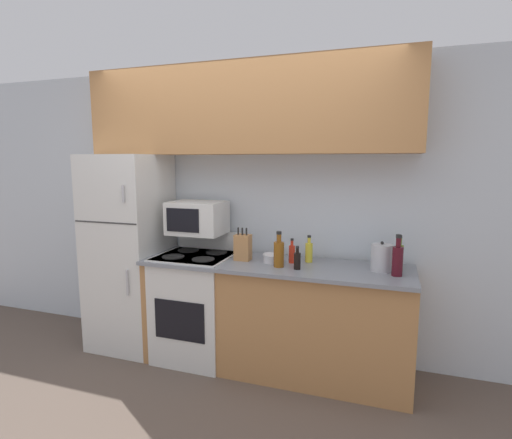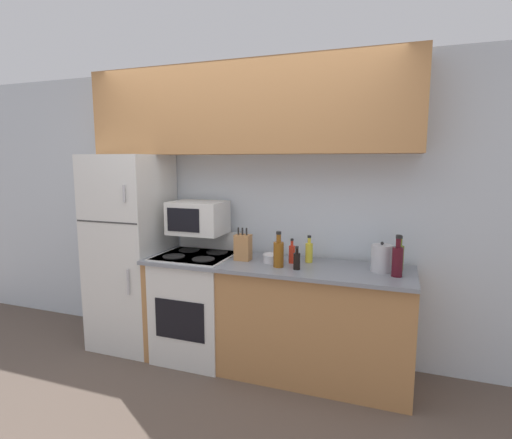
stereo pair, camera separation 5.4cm
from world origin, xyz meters
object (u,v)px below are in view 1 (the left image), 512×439
bowl (273,258)px  bottle_soy_sauce (297,260)px  stove (197,304)px  bottle_olive_oil (399,256)px  refrigerator (130,252)px  knife_block (243,247)px  bottle_whiskey (279,253)px  microwave (197,218)px  bottle_hot_sauce (292,253)px  kettle (381,258)px  bottle_wine_red (398,260)px  bottle_cooking_spray (309,252)px

bowl → bottle_soy_sauce: (0.23, -0.14, 0.03)m
stove → bottle_olive_oil: 1.74m
refrigerator → knife_block: size_ratio=6.50×
stove → bottle_whiskey: 0.95m
microwave → knife_block: (0.47, -0.10, -0.21)m
bottle_hot_sauce → bottle_olive_oil: size_ratio=0.77×
bottle_soy_sauce → kettle: bearing=14.9°
bottle_soy_sauce → bowl: bearing=148.4°
bottle_wine_red → bottle_hot_sauce: bearing=172.0°
microwave → bottle_olive_oil: size_ratio=1.82×
bottle_olive_oil → bottle_soy_sauce: size_ratio=1.44×
bottle_cooking_spray → knife_block: bearing=-167.9°
bottle_whiskey → kettle: 0.77m
bottle_wine_red → knife_block: bearing=176.6°
microwave → bottle_hot_sauce: (0.87, -0.06, -0.24)m
knife_block → bottle_wine_red: 1.21m
stove → bottle_cooking_spray: size_ratio=4.90×
refrigerator → bottle_whiskey: bearing=-5.0°
microwave → bottle_hot_sauce: size_ratio=2.36×
bottle_whiskey → bottle_wine_red: bearing=2.6°
bottle_cooking_spray → kettle: 0.57m
bowl → kettle: kettle is taller
microwave → kettle: (1.56, -0.08, -0.22)m
microwave → bottle_hot_sauce: 0.91m
bottle_whiskey → bowl: bearing=124.4°
bottle_wine_red → bottle_soy_sauce: 0.72m
stove → bottle_olive_oil: size_ratio=4.14×
microwave → bottle_wine_red: (1.67, -0.17, -0.20)m
bottle_cooking_spray → bottle_hot_sauce: bearing=-149.4°
bottle_olive_oil → microwave: bearing=-179.0°
bottle_hot_sauce → bottle_olive_oil: 0.82m
bottle_whiskey → bottle_olive_oil: bearing=15.3°
microwave → bottle_whiskey: size_ratio=1.69×
microwave → bottle_hot_sauce: microwave is taller
refrigerator → microwave: size_ratio=3.75×
microwave → kettle: size_ratio=2.10×
refrigerator → bottle_whiskey: 1.47m
microwave → knife_block: size_ratio=1.73×
microwave → knife_block: microwave is taller
bottle_whiskey → bottle_cooking_spray: size_ratio=1.27×
microwave → bottle_whiskey: 0.86m
bottle_cooking_spray → bottle_olive_oil: size_ratio=0.85×
bottle_whiskey → bottle_wine_red: 0.87m
bottle_whiskey → bottle_olive_oil: (0.88, 0.24, -0.01)m
stove → microwave: microwave is taller
bottle_hot_sauce → kettle: bearing=-1.2°
microwave → knife_block: bearing=-12.2°
bottle_wine_red → bottle_cooking_spray: bottle_wine_red is taller
bottle_wine_red → bowl: bearing=175.1°
knife_block → bottle_olive_oil: knife_block is taller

